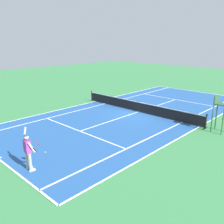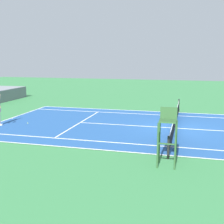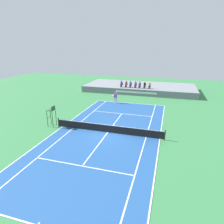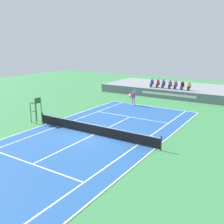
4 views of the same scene
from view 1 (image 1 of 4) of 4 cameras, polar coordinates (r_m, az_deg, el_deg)
ground_plane at (r=21.03m, az=6.10°, el=-0.06°), size 80.00×80.00×0.00m
court at (r=21.02m, az=6.10°, el=-0.03°), size 11.08×23.88×0.03m
net at (r=20.89m, az=6.14°, el=1.32°), size 11.98×0.10×1.07m
tennis_player at (r=12.04m, az=-19.10°, el=-8.65°), size 0.80×0.62×2.08m
tennis_ball at (r=14.00m, az=-15.43°, el=-9.06°), size 0.07×0.07×0.07m
umpire_chair at (r=17.52m, az=23.94°, el=0.55°), size 0.77×0.77×2.44m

